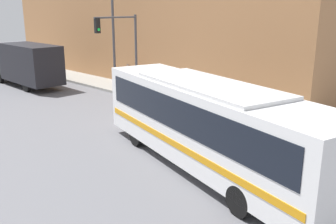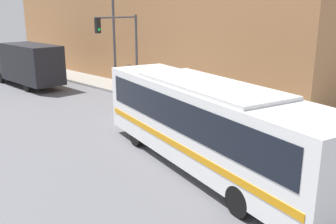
% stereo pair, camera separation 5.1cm
% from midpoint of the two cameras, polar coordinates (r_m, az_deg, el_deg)
% --- Properties ---
extents(ground_plane, '(120.00, 120.00, 0.00)m').
position_cam_midpoint_polar(ground_plane, '(14.25, 11.87, -8.95)').
color(ground_plane, slate).
extents(sidewalk, '(2.66, 70.00, 0.18)m').
position_cam_midpoint_polar(sidewalk, '(32.22, -13.02, 4.97)').
color(sidewalk, gray).
rests_on(sidewalk, ground_plane).
extents(building_facade, '(6.00, 31.63, 8.08)m').
position_cam_midpoint_polar(building_facade, '(31.82, -3.55, 12.39)').
color(building_facade, '#B27A4C').
rests_on(building_facade, ground_plane).
extents(city_bus, '(5.34, 11.76, 3.29)m').
position_cam_midpoint_polar(city_bus, '(13.65, 5.91, -1.30)').
color(city_bus, white).
rests_on(city_bus, ground_plane).
extents(delivery_truck, '(2.33, 7.95, 3.22)m').
position_cam_midpoint_polar(delivery_truck, '(30.57, -20.86, 6.93)').
color(delivery_truck, black).
rests_on(delivery_truck, ground_plane).
extents(fire_hydrant, '(0.24, 0.32, 0.70)m').
position_cam_midpoint_polar(fire_hydrant, '(19.57, 13.13, -0.54)').
color(fire_hydrant, gold).
rests_on(fire_hydrant, sidewalk).
extents(traffic_light_pole, '(3.28, 0.35, 5.22)m').
position_cam_midpoint_polar(traffic_light_pole, '(24.50, -7.02, 10.68)').
color(traffic_light_pole, '#47474C').
rests_on(traffic_light_pole, sidewalk).
extents(parking_meter, '(0.14, 0.14, 1.31)m').
position_cam_midpoint_polar(parking_meter, '(23.20, -0.01, 3.77)').
color(parking_meter, '#47474C').
rests_on(parking_meter, sidewalk).
extents(street_lamp, '(3.11, 0.28, 7.49)m').
position_cam_midpoint_polar(street_lamp, '(26.93, -9.15, 12.96)').
color(street_lamp, '#47474C').
rests_on(street_lamp, sidewalk).
extents(pedestrian_near_corner, '(0.34, 0.34, 1.79)m').
position_cam_midpoint_polar(pedestrian_near_corner, '(27.13, -6.12, 5.49)').
color(pedestrian_near_corner, '#47382D').
rests_on(pedestrian_near_corner, sidewalk).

